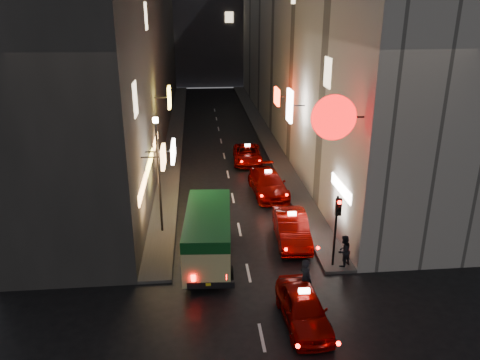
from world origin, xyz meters
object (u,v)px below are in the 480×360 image
object	(u,v)px
minibus	(208,231)
taxi_near	(303,305)
pedestrian_crossing	(306,277)
traffic_light	(337,217)
lamp_post	(158,168)

from	to	relation	value
minibus	taxi_near	size ratio (longest dim) A/B	1.19
pedestrian_crossing	traffic_light	distance (m)	3.28
taxi_near	pedestrian_crossing	size ratio (longest dim) A/B	2.45
minibus	taxi_near	xyz separation A→B (m)	(3.48, -5.08, -0.81)
pedestrian_crossing	traffic_light	size ratio (longest dim) A/B	0.59
traffic_light	lamp_post	distance (m)	9.42
pedestrian_crossing	lamp_post	distance (m)	9.59
pedestrian_crossing	lamp_post	world-z (taller)	lamp_post
traffic_light	taxi_near	bearing A→B (deg)	-121.46
lamp_post	minibus	bearing A→B (deg)	-52.92
minibus	traffic_light	bearing A→B (deg)	-12.92
lamp_post	taxi_near	bearing A→B (deg)	-54.54
minibus	pedestrian_crossing	distance (m)	5.27
pedestrian_crossing	lamp_post	xyz separation A→B (m)	(-6.35, 6.67, 2.69)
taxi_near	pedestrian_crossing	world-z (taller)	pedestrian_crossing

